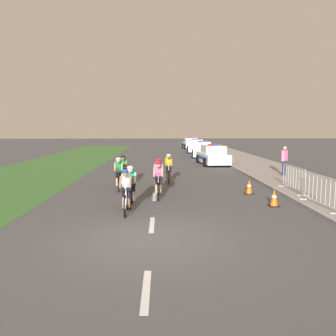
{
  "coord_description": "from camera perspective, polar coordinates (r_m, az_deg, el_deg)",
  "views": [
    {
      "loc": [
        0.27,
        -8.32,
        2.84
      ],
      "look_at": [
        0.58,
        6.06,
        1.1
      ],
      "focal_mm": 35.68,
      "sensor_mm": 36.0,
      "label": 1
    }
  ],
  "objects": [
    {
      "name": "ground_plane",
      "position": [
        8.79,
        -2.97,
        -11.96
      ],
      "size": [
        160.0,
        160.0,
        0.0
      ],
      "primitive_type": "plane",
      "color": "#4C4C51"
    },
    {
      "name": "sidewalk_slab",
      "position": [
        23.61,
        16.46,
        -0.15
      ],
      "size": [
        4.19,
        60.0,
        0.12
      ],
      "primitive_type": "cube",
      "color": "gray",
      "rests_on": "ground"
    },
    {
      "name": "cyclist_fifth",
      "position": [
        15.36,
        -8.42,
        -0.86
      ],
      "size": [
        0.45,
        1.72,
        1.56
      ],
      "color": "black",
      "rests_on": "ground"
    },
    {
      "name": "grass_verge",
      "position": [
        23.88,
        -20.86,
        -0.37
      ],
      "size": [
        7.0,
        60.0,
        0.01
      ],
      "primitive_type": "cube",
      "color": "#3D7033",
      "rests_on": "ground"
    },
    {
      "name": "crowd_barrier_front",
      "position": [
        12.76,
        24.69,
        -3.64
      ],
      "size": [
        0.59,
        2.32,
        1.07
      ],
      "color": "#B7BABF",
      "rests_on": "sidewalk_slab"
    },
    {
      "name": "cyclist_seventh",
      "position": [
        17.19,
        0.11,
        0.04
      ],
      "size": [
        0.42,
        1.72,
        1.56
      ],
      "color": "black",
      "rests_on": "ground"
    },
    {
      "name": "kerb_edge",
      "position": [
        23.07,
        11.69,
        -0.15
      ],
      "size": [
        0.16,
        60.0,
        0.13
      ],
      "primitive_type": "cube",
      "color": "#9E9E99",
      "rests_on": "ground"
    },
    {
      "name": "cyclist_fourth",
      "position": [
        14.64,
        -1.65,
        -1.17
      ],
      "size": [
        0.42,
        1.72,
        1.56
      ],
      "color": "black",
      "rests_on": "ground"
    },
    {
      "name": "police_car_third",
      "position": [
        38.76,
        4.74,
        3.68
      ],
      "size": [
        2.22,
        4.51,
        1.59
      ],
      "color": "white",
      "rests_on": "ground"
    },
    {
      "name": "cyclist_third",
      "position": [
        13.45,
        -1.65,
        -1.89
      ],
      "size": [
        0.42,
        1.72,
        1.56
      ],
      "color": "black",
      "rests_on": "ground"
    },
    {
      "name": "police_car_furthest",
      "position": [
        45.3,
        3.88,
        4.15
      ],
      "size": [
        2.13,
        4.47,
        1.59
      ],
      "color": "silver",
      "rests_on": "ground"
    },
    {
      "name": "police_car_nearest",
      "position": [
        26.1,
        7.66,
        2.09
      ],
      "size": [
        2.27,
        4.53,
        1.59
      ],
      "color": "white",
      "rests_on": "ground"
    },
    {
      "name": "cyclist_lead",
      "position": [
        11.11,
        -7.22,
        -3.81
      ],
      "size": [
        0.42,
        1.72,
        1.56
      ],
      "color": "black",
      "rests_on": "ground"
    },
    {
      "name": "police_car_second",
      "position": [
        32.66,
        5.86,
        3.07
      ],
      "size": [
        2.31,
        4.55,
        1.59
      ],
      "color": "white",
      "rests_on": "ground"
    },
    {
      "name": "lane_markings_centre",
      "position": [
        17.8,
        -2.08,
        -2.28
      ],
      "size": [
        0.14,
        25.6,
        0.01
      ],
      "color": "white",
      "rests_on": "ground"
    },
    {
      "name": "traffic_cone_near",
      "position": [
        12.72,
        17.67,
        -4.9
      ],
      "size": [
        0.36,
        0.36,
        0.64
      ],
      "color": "black",
      "rests_on": "ground"
    },
    {
      "name": "cyclist_second",
      "position": [
        12.05,
        -6.33,
        -2.96
      ],
      "size": [
        0.42,
        1.72,
        1.56
      ],
      "color": "black",
      "rests_on": "ground"
    },
    {
      "name": "crowd_barrier_middle",
      "position": [
        15.4,
        20.63,
        -1.74
      ],
      "size": [
        0.5,
        2.32,
        1.07
      ],
      "color": "#B7BABF",
      "rests_on": "sidewalk_slab"
    },
    {
      "name": "cyclist_sixth",
      "position": [
        16.62,
        -7.63,
        -0.26
      ],
      "size": [
        0.43,
        1.72,
        1.56
      ],
      "color": "black",
      "rests_on": "ground"
    },
    {
      "name": "spectator_closest",
      "position": [
        20.1,
        19.27,
        1.5
      ],
      "size": [
        0.42,
        0.42,
        1.68
      ],
      "color": "#23284C",
      "rests_on": "sidewalk_slab"
    },
    {
      "name": "traffic_cone_mid",
      "position": [
        14.78,
        13.68,
        -3.15
      ],
      "size": [
        0.36,
        0.36,
        0.64
      ],
      "color": "black",
      "rests_on": "ground"
    }
  ]
}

